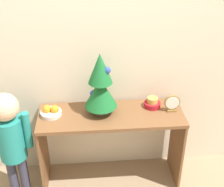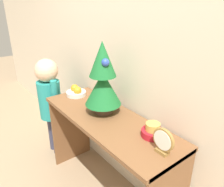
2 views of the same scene
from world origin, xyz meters
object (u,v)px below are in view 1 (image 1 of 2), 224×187
object	(u,v)px
fruit_bowl	(51,112)
singing_bowl	(152,103)
child_figure	(10,135)
desk_clock	(172,103)
mini_tree	(100,85)

from	to	relation	value
fruit_bowl	singing_bowl	xyz separation A→B (m)	(0.87, 0.06, 0.00)
child_figure	desk_clock	bearing A→B (deg)	4.47
fruit_bowl	desk_clock	xyz separation A→B (m)	(1.03, -0.02, 0.04)
singing_bowl	child_figure	bearing A→B (deg)	-171.05
singing_bowl	child_figure	world-z (taller)	child_figure
fruit_bowl	desk_clock	distance (m)	1.03
singing_bowl	fruit_bowl	bearing A→B (deg)	-176.07
mini_tree	child_figure	distance (m)	0.84
mini_tree	desk_clock	world-z (taller)	mini_tree
mini_tree	child_figure	world-z (taller)	mini_tree
desk_clock	child_figure	bearing A→B (deg)	-175.53
desk_clock	singing_bowl	bearing A→B (deg)	150.96
desk_clock	child_figure	xyz separation A→B (m)	(-1.36, -0.11, -0.17)
singing_bowl	mini_tree	bearing A→B (deg)	-172.71
fruit_bowl	child_figure	xyz separation A→B (m)	(-0.33, -0.13, -0.12)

